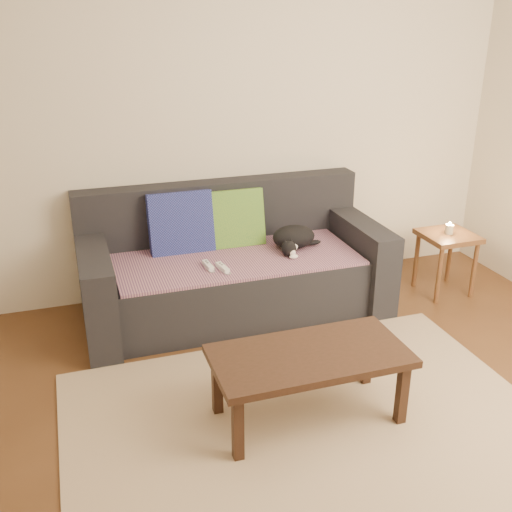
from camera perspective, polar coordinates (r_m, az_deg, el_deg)
The scene contains 13 objects.
ground at distance 3.16m, azimuth 6.27°, elevation -17.49°, with size 4.50×4.50×0.00m, color brown.
back_wall at distance 4.37m, azimuth -4.01°, elevation 12.90°, with size 4.50×0.04×2.60m, color beige.
sofa at distance 4.26m, azimuth -2.21°, elevation -1.27°, with size 2.10×0.94×0.87m.
throw_blanket at distance 4.13m, azimuth -1.88°, elevation -0.22°, with size 1.66×0.74×0.02m, color #4D2C53.
cushion_navy at distance 4.22m, azimuth -7.17°, elevation 3.04°, with size 0.45×0.11×0.45m, color navy.
cushion_green at distance 4.31m, azimuth -1.98°, elevation 3.61°, with size 0.41×0.10×0.41m, color #0B4A31.
cat at distance 4.26m, azimuth 3.60°, elevation 1.73°, with size 0.39×0.37×0.16m.
wii_remote_a at distance 3.96m, azimuth -4.59°, elevation -0.92°, with size 0.15×0.04×0.03m, color white.
wii_remote_b at distance 3.92m, azimuth -3.20°, elevation -1.11°, with size 0.15×0.04×0.03m, color white.
side_table at distance 4.71m, azimuth 17.75°, elevation 1.09°, with size 0.38×0.38×0.47m.
candle at distance 4.67m, azimuth 17.92°, elevation 2.47°, with size 0.06×0.06×0.09m.
rug at distance 3.26m, azimuth 5.16°, elevation -15.83°, with size 2.50×1.80×0.01m, color tan.
coffee_table at distance 3.12m, azimuth 5.12°, elevation -9.95°, with size 1.01×0.50×0.40m.
Camera 1 is at (-1.07, -2.18, 2.02)m, focal length 42.00 mm.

